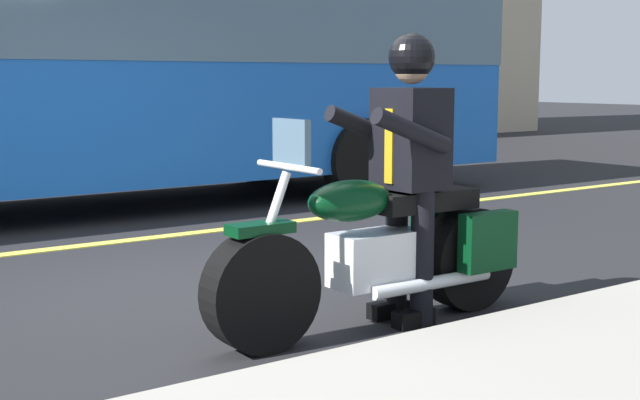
# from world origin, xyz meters

# --- Properties ---
(ground_plane) EXTENTS (80.00, 80.00, 0.00)m
(ground_plane) POSITION_xyz_m (0.00, 0.00, 0.00)
(ground_plane) COLOR black
(lane_center_stripe) EXTENTS (60.00, 0.16, 0.01)m
(lane_center_stripe) POSITION_xyz_m (0.00, -2.00, 0.01)
(lane_center_stripe) COLOR #E5DB4C
(lane_center_stripe) RESTS_ON ground_plane
(motorcycle_main) EXTENTS (2.21, 0.60, 1.26)m
(motorcycle_main) POSITION_xyz_m (-0.53, 1.44, 0.45)
(motorcycle_main) COLOR black
(motorcycle_main) RESTS_ON ground_plane
(rider_main) EXTENTS (0.62, 0.54, 1.74)m
(rider_main) POSITION_xyz_m (-0.72, 1.44, 1.04)
(rider_main) COLOR black
(rider_main) RESTS_ON ground_plane
(bus_near) EXTENTS (11.05, 2.70, 3.30)m
(bus_near) POSITION_xyz_m (-0.52, -4.05, 1.87)
(bus_near) COLOR blue
(bus_near) RESTS_ON ground_plane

